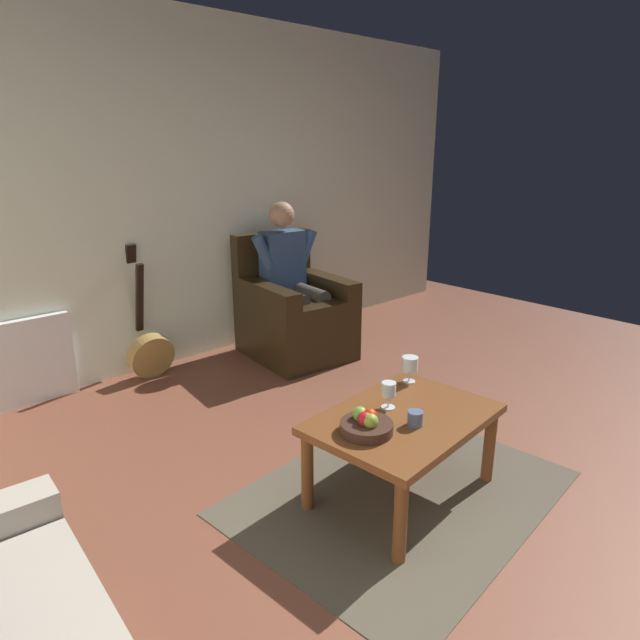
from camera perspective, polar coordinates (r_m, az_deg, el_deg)
ground_plane at (r=2.90m, az=21.41°, el=-19.20°), size 7.17×7.17×0.00m
wall_back at (r=4.50m, az=-13.68°, el=12.61°), size 6.26×0.06×2.65m
rug at (r=2.95m, az=8.32°, el=-17.25°), size 1.70×1.37×0.01m
armchair at (r=4.57m, az=-2.81°, el=0.54°), size 0.80×0.91×0.99m
person_seated at (r=4.49m, az=-2.95°, el=4.64°), size 0.62×0.64×1.26m
coffee_table at (r=2.76m, az=8.67°, el=-10.92°), size 0.95×0.71×0.44m
guitar at (r=4.34m, az=-17.23°, el=-2.97°), size 0.34×0.29×1.01m
radiator at (r=4.19m, az=-27.93°, el=-3.85°), size 0.57×0.06×0.59m
wine_glass_near at (r=2.75m, az=7.13°, el=-7.34°), size 0.07×0.07×0.14m
wine_glass_far at (r=3.05m, az=9.30°, el=-4.66°), size 0.09×0.09×0.15m
fruit_bowl at (r=2.54m, az=4.84°, el=-10.73°), size 0.24×0.24×0.11m
candle_jar at (r=2.63m, az=9.84°, el=-10.02°), size 0.07×0.07×0.07m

